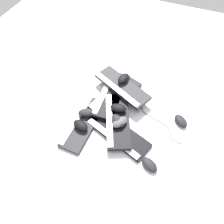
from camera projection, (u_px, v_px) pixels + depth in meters
ground_plane at (123, 112)px, 1.55m from camera, size 3.20×3.20×0.00m
keyboard_0 at (115, 96)px, 1.62m from camera, size 0.46×0.29×0.03m
keyboard_1 at (84, 123)px, 1.48m from camera, size 0.44×0.16×0.03m
keyboard_2 at (118, 134)px, 1.43m from camera, size 0.28×0.46×0.03m
keyboard_3 at (111, 94)px, 1.59m from camera, size 0.45×0.18×0.03m
keyboard_4 at (117, 120)px, 1.46m from camera, size 0.46×0.32×0.03m
keyboard_5 at (122, 87)px, 1.59m from camera, size 0.32×0.46×0.03m
mouse_0 at (120, 122)px, 1.40m from camera, size 0.13×0.11×0.04m
mouse_1 at (81, 125)px, 1.42m from camera, size 0.09×0.12×0.04m
mouse_2 at (123, 78)px, 1.59m from camera, size 0.12×0.09×0.04m
mouse_3 at (86, 113)px, 1.48m from camera, size 0.11×0.13×0.04m
mouse_4 at (150, 165)px, 1.30m from camera, size 0.11×0.13×0.04m
mouse_5 at (118, 121)px, 1.41m from camera, size 0.12×0.13×0.04m
mouse_6 at (118, 108)px, 1.47m from camera, size 0.08×0.12×0.04m
mouse_7 at (181, 121)px, 1.48m from camera, size 0.12×0.13×0.04m
cable_0 at (152, 116)px, 1.52m from camera, size 0.31×0.44×0.01m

